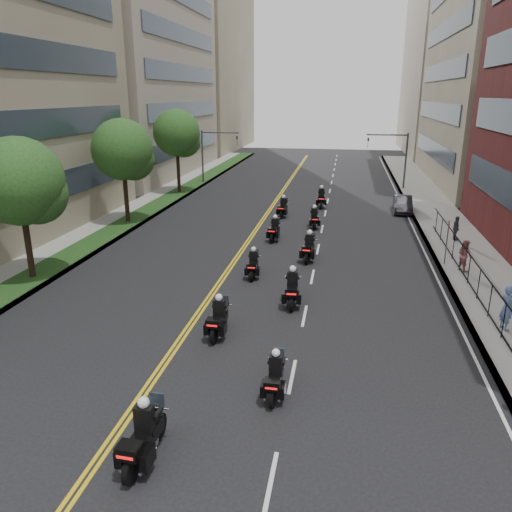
{
  "coord_description": "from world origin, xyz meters",
  "views": [
    {
      "loc": [
        4.62,
        -10.04,
        9.28
      ],
      "look_at": [
        0.35,
        13.85,
        1.36
      ],
      "focal_mm": 35.0,
      "sensor_mm": 36.0,
      "label": 1
    }
  ],
  "objects_px": {
    "motorcycle_3": "(292,290)",
    "motorcycle_4": "(253,265)",
    "motorcycle_0": "(143,437)",
    "motorcycle_6": "(275,230)",
    "motorcycle_5": "(309,249)",
    "motorcycle_9": "(321,199)",
    "motorcycle_7": "(314,219)",
    "pedestrian_b": "(465,255)",
    "motorcycle_1": "(275,378)",
    "parked_sedan": "(403,204)",
    "pedestrian_c": "(456,228)",
    "motorcycle_8": "(283,208)",
    "pedestrian_a": "(507,308)",
    "motorcycle_2": "(218,319)"
  },
  "relations": [
    {
      "from": "motorcycle_1",
      "to": "parked_sedan",
      "type": "relative_size",
      "value": 0.53
    },
    {
      "from": "motorcycle_4",
      "to": "pedestrian_b",
      "type": "relative_size",
      "value": 1.3
    },
    {
      "from": "parked_sedan",
      "to": "pedestrian_b",
      "type": "height_order",
      "value": "pedestrian_b"
    },
    {
      "from": "parked_sedan",
      "to": "pedestrian_b",
      "type": "xyz_separation_m",
      "value": [
        1.8,
        -14.53,
        0.33
      ]
    },
    {
      "from": "motorcycle_0",
      "to": "pedestrian_c",
      "type": "height_order",
      "value": "motorcycle_0"
    },
    {
      "from": "motorcycle_3",
      "to": "motorcycle_4",
      "type": "distance_m",
      "value": 4.09
    },
    {
      "from": "motorcycle_5",
      "to": "pedestrian_c",
      "type": "distance_m",
      "value": 10.62
    },
    {
      "from": "motorcycle_2",
      "to": "motorcycle_9",
      "type": "distance_m",
      "value": 24.82
    },
    {
      "from": "pedestrian_c",
      "to": "pedestrian_b",
      "type": "bearing_deg",
      "value": 167.49
    },
    {
      "from": "motorcycle_3",
      "to": "parked_sedan",
      "type": "xyz_separation_m",
      "value": [
        6.89,
        20.42,
        -0.06
      ]
    },
    {
      "from": "motorcycle_1",
      "to": "motorcycle_6",
      "type": "xyz_separation_m",
      "value": [
        -2.54,
        17.76,
        0.04
      ]
    },
    {
      "from": "motorcycle_1",
      "to": "motorcycle_4",
      "type": "distance_m",
      "value": 11.0
    },
    {
      "from": "motorcycle_0",
      "to": "motorcycle_3",
      "type": "relative_size",
      "value": 1.01
    },
    {
      "from": "motorcycle_6",
      "to": "motorcycle_8",
      "type": "height_order",
      "value": "motorcycle_8"
    },
    {
      "from": "motorcycle_5",
      "to": "parked_sedan",
      "type": "xyz_separation_m",
      "value": [
        6.62,
        13.86,
        -0.05
      ]
    },
    {
      "from": "pedestrian_b",
      "to": "motorcycle_1",
      "type": "bearing_deg",
      "value": 119.11
    },
    {
      "from": "motorcycle_2",
      "to": "motorcycle_0",
      "type": "bearing_deg",
      "value": -90.34
    },
    {
      "from": "motorcycle_1",
      "to": "pedestrian_c",
      "type": "xyz_separation_m",
      "value": [
        9.16,
        19.32,
        0.32
      ]
    },
    {
      "from": "motorcycle_0",
      "to": "motorcycle_9",
      "type": "xyz_separation_m",
      "value": [
        2.93,
        32.07,
        0.01
      ]
    },
    {
      "from": "motorcycle_4",
      "to": "motorcycle_1",
      "type": "bearing_deg",
      "value": -80.01
    },
    {
      "from": "motorcycle_0",
      "to": "pedestrian_a",
      "type": "distance_m",
      "value": 15.05
    },
    {
      "from": "pedestrian_a",
      "to": "pedestrian_b",
      "type": "xyz_separation_m",
      "value": [
        -0.12,
        7.21,
        -0.09
      ]
    },
    {
      "from": "motorcycle_4",
      "to": "pedestrian_c",
      "type": "xyz_separation_m",
      "value": [
        11.83,
        8.66,
        0.31
      ]
    },
    {
      "from": "motorcycle_6",
      "to": "motorcycle_9",
      "type": "relative_size",
      "value": 0.91
    },
    {
      "from": "motorcycle_8",
      "to": "motorcycle_1",
      "type": "bearing_deg",
      "value": -79.61
    },
    {
      "from": "motorcycle_3",
      "to": "motorcycle_6",
      "type": "bearing_deg",
      "value": 98.45
    },
    {
      "from": "motorcycle_0",
      "to": "motorcycle_2",
      "type": "relative_size",
      "value": 1.07
    },
    {
      "from": "motorcycle_2",
      "to": "parked_sedan",
      "type": "xyz_separation_m",
      "value": [
        9.46,
        24.02,
        -0.02
      ]
    },
    {
      "from": "motorcycle_3",
      "to": "motorcycle_1",
      "type": "bearing_deg",
      "value": -92.05
    },
    {
      "from": "pedestrian_c",
      "to": "motorcycle_8",
      "type": "bearing_deg",
      "value": 61.18
    },
    {
      "from": "motorcycle_0",
      "to": "pedestrian_c",
      "type": "xyz_separation_m",
      "value": [
        12.13,
        22.94,
        0.22
      ]
    },
    {
      "from": "parked_sedan",
      "to": "pedestrian_c",
      "type": "distance_m",
      "value": 8.85
    },
    {
      "from": "motorcycle_1",
      "to": "motorcycle_4",
      "type": "xyz_separation_m",
      "value": [
        -2.67,
        10.67,
        0.01
      ]
    },
    {
      "from": "motorcycle_5",
      "to": "pedestrian_a",
      "type": "xyz_separation_m",
      "value": [
        8.55,
        -7.88,
        0.38
      ]
    },
    {
      "from": "motorcycle_1",
      "to": "pedestrian_b",
      "type": "relative_size",
      "value": 1.27
    },
    {
      "from": "parked_sedan",
      "to": "motorcycle_2",
      "type": "bearing_deg",
      "value": -108.97
    },
    {
      "from": "parked_sedan",
      "to": "pedestrian_b",
      "type": "relative_size",
      "value": 2.38
    },
    {
      "from": "motorcycle_7",
      "to": "motorcycle_8",
      "type": "height_order",
      "value": "motorcycle_8"
    },
    {
      "from": "motorcycle_2",
      "to": "motorcycle_4",
      "type": "relative_size",
      "value": 1.06
    },
    {
      "from": "motorcycle_4",
      "to": "motorcycle_8",
      "type": "bearing_deg",
      "value": 86.51
    },
    {
      "from": "motorcycle_5",
      "to": "pedestrian_b",
      "type": "xyz_separation_m",
      "value": [
        8.42,
        -0.68,
        0.28
      ]
    },
    {
      "from": "parked_sedan",
      "to": "motorcycle_9",
      "type": "bearing_deg",
      "value": 176.98
    },
    {
      "from": "parked_sedan",
      "to": "motorcycle_6",
      "type": "bearing_deg",
      "value": -129.9
    },
    {
      "from": "motorcycle_1",
      "to": "motorcycle_9",
      "type": "xyz_separation_m",
      "value": [
        -0.04,
        28.45,
        0.11
      ]
    },
    {
      "from": "motorcycle_5",
      "to": "motorcycle_9",
      "type": "xyz_separation_m",
      "value": [
        -0.05,
        14.51,
        0.02
      ]
    },
    {
      "from": "motorcycle_0",
      "to": "motorcycle_6",
      "type": "height_order",
      "value": "motorcycle_0"
    },
    {
      "from": "motorcycle_3",
      "to": "motorcycle_7",
      "type": "xyz_separation_m",
      "value": [
        0.08,
        14.1,
        -0.07
      ]
    },
    {
      "from": "motorcycle_3",
      "to": "motorcycle_8",
      "type": "height_order",
      "value": "motorcycle_3"
    },
    {
      "from": "motorcycle_9",
      "to": "pedestrian_c",
      "type": "height_order",
      "value": "motorcycle_9"
    },
    {
      "from": "motorcycle_2",
      "to": "pedestrian_a",
      "type": "height_order",
      "value": "pedestrian_a"
    }
  ]
}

